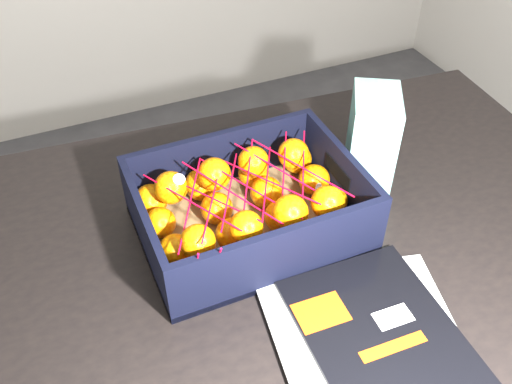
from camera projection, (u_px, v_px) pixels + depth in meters
name	position (u px, v px, depth m)	size (l,w,h in m)	color
table	(288.00, 276.00, 1.01)	(1.26, 0.90, 0.75)	black
magazine_stack	(374.00, 339.00, 0.79)	(0.31, 0.32, 0.02)	silver
produce_crate	(249.00, 213.00, 0.94)	(0.36, 0.27, 0.12)	brown
clementine_heap	(250.00, 205.00, 0.93)	(0.34, 0.26, 0.10)	orange
mesh_net	(245.00, 191.00, 0.89)	(0.30, 0.24, 0.09)	red
retail_carton	(372.00, 140.00, 1.01)	(0.08, 0.12, 0.18)	silver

